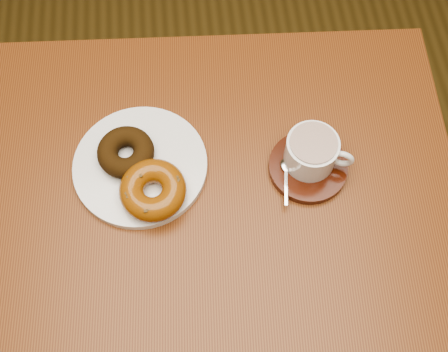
{
  "coord_description": "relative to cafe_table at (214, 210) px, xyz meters",
  "views": [
    {
      "loc": [
        0.19,
        -0.25,
        1.72
      ],
      "look_at": [
        0.23,
        0.17,
        0.84
      ],
      "focal_mm": 45.0,
      "sensor_mm": 36.0,
      "label": 1
    }
  ],
  "objects": [
    {
      "name": "donut_cinnamon",
      "position": [
        -0.15,
        0.06,
        0.16
      ],
      "size": [
        0.13,
        0.13,
        0.04
      ],
      "primitive_type": "torus",
      "rotation": [
        0.0,
        0.0,
        -0.36
      ],
      "color": "black",
      "rests_on": "donut_plate"
    },
    {
      "name": "donut_caramel",
      "position": [
        -0.1,
        -0.02,
        0.17
      ],
      "size": [
        0.14,
        0.14,
        0.04
      ],
      "rotation": [
        0.0,
        0.0,
        -0.27
      ],
      "color": "#894A0E",
      "rests_on": "donut_plate"
    },
    {
      "name": "donut_plate",
      "position": [
        -0.13,
        0.04,
        0.14
      ],
      "size": [
        0.31,
        0.31,
        0.01
      ],
      "primitive_type": "cylinder",
      "rotation": [
        0.0,
        0.0,
        -0.38
      ],
      "color": "white",
      "rests_on": "cafe_table"
    },
    {
      "name": "cafe_table",
      "position": [
        0.0,
        0.0,
        0.0
      ],
      "size": [
        0.91,
        0.7,
        0.82
      ],
      "rotation": [
        0.0,
        0.0,
        -0.06
      ],
      "color": "brown",
      "rests_on": "ground"
    },
    {
      "name": "coffee_cup",
      "position": [
        0.17,
        0.02,
        0.18
      ],
      "size": [
        0.12,
        0.09,
        0.06
      ],
      "rotation": [
        0.0,
        0.0,
        -0.39
      ],
      "color": "white",
      "rests_on": "saucer"
    },
    {
      "name": "saucer",
      "position": [
        0.17,
        0.01,
        0.14
      ],
      "size": [
        0.18,
        0.18,
        0.01
      ],
      "primitive_type": "cylinder",
      "rotation": [
        0.0,
        0.0,
        -0.36
      ],
      "color": "#3B1308",
      "rests_on": "cafe_table"
    },
    {
      "name": "teaspoon",
      "position": [
        0.13,
        0.0,
        0.15
      ],
      "size": [
        0.02,
        0.09,
        0.01
      ],
      "rotation": [
        0.0,
        0.0,
        -0.14
      ],
      "color": "silver",
      "rests_on": "saucer"
    }
  ]
}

